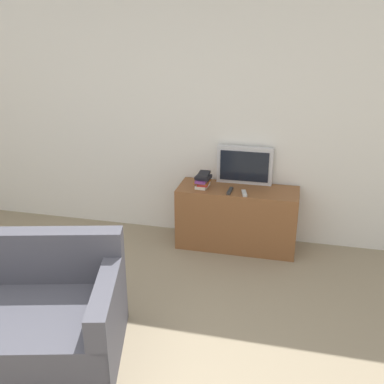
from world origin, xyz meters
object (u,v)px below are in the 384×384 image
object	(u,v)px
tv_stand	(237,218)
television	(245,165)
book_stack	(203,180)
remote_on_stand	(244,193)
remote_secondary	(230,191)

from	to	relation	value
tv_stand	television	world-z (taller)	television
tv_stand	book_stack	size ratio (longest dim) A/B	5.42
book_stack	remote_on_stand	world-z (taller)	book_stack
tv_stand	remote_on_stand	xyz separation A→B (m)	(0.08, -0.14, 0.35)
television	remote_on_stand	xyz separation A→B (m)	(0.05, -0.33, -0.19)
remote_on_stand	television	bearing A→B (deg)	97.74
tv_stand	remote_on_stand	world-z (taller)	remote_on_stand
remote_secondary	tv_stand	bearing A→B (deg)	58.21
book_stack	remote_secondary	xyz separation A→B (m)	(0.30, -0.07, -0.07)
television	remote_secondary	xyz separation A→B (m)	(-0.11, -0.30, -0.19)
remote_on_stand	remote_secondary	distance (m)	0.16
remote_secondary	remote_on_stand	bearing A→B (deg)	-11.77
tv_stand	remote_secondary	distance (m)	0.37
television	remote_on_stand	bearing A→B (deg)	-82.26
remote_on_stand	remote_secondary	size ratio (longest dim) A/B	0.84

